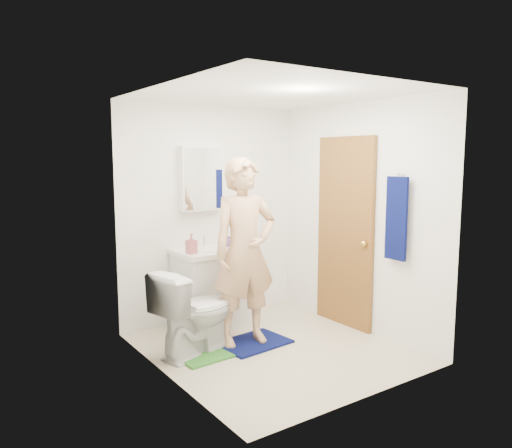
{
  "coord_description": "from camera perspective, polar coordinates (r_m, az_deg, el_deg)",
  "views": [
    {
      "loc": [
        -2.75,
        -3.7,
        1.83
      ],
      "look_at": [
        -0.03,
        0.25,
        1.19
      ],
      "focal_mm": 35.0,
      "sensor_mm": 36.0,
      "label": 1
    }
  ],
  "objects": [
    {
      "name": "soap_dispenser",
      "position": [
        5.16,
        -7.4,
        -2.25
      ],
      "size": [
        0.11,
        0.11,
        0.2
      ],
      "primitive_type": "imported",
      "rotation": [
        0.0,
        0.0,
        0.19
      ],
      "color": "#BF5964",
      "rests_on": "countertop"
    },
    {
      "name": "door",
      "position": [
        5.48,
        10.11,
        -0.93
      ],
      "size": [
        0.05,
        0.8,
        2.05
      ],
      "primitive_type": "cube",
      "color": "#936028",
      "rests_on": "ground"
    },
    {
      "name": "towel_hook",
      "position": [
        4.94,
        16.22,
        5.48
      ],
      "size": [
        0.06,
        0.02,
        0.02
      ],
      "primitive_type": "cylinder",
      "rotation": [
        0.0,
        1.57,
        0.0
      ],
      "color": "silver",
      "rests_on": "wall_right"
    },
    {
      "name": "bath_mat",
      "position": [
        5.07,
        -0.32,
        -13.4
      ],
      "size": [
        0.72,
        0.55,
        0.02
      ],
      "primitive_type": "cube",
      "rotation": [
        0.0,
        0.0,
        0.1
      ],
      "color": "#080F4C",
      "rests_on": "floor"
    },
    {
      "name": "toilet",
      "position": [
        4.74,
        -6.96,
        -9.89
      ],
      "size": [
        0.88,
        0.63,
        0.81
      ],
      "primitive_type": "imported",
      "rotation": [
        0.0,
        0.0,
        1.81
      ],
      "color": "white",
      "rests_on": "floor"
    },
    {
      "name": "countertop",
      "position": [
        5.39,
        -5.03,
        -3.14
      ],
      "size": [
        0.79,
        0.59,
        0.05
      ],
      "primitive_type": "cube",
      "color": "white",
      "rests_on": "vanity_cabinet"
    },
    {
      "name": "wall_right",
      "position": [
        5.39,
        11.61,
        0.76
      ],
      "size": [
        0.02,
        2.4,
        2.4
      ],
      "primitive_type": "cube",
      "color": "white",
      "rests_on": "ground"
    },
    {
      "name": "towel",
      "position": [
        4.94,
        15.75,
        0.61
      ],
      "size": [
        0.03,
        0.24,
        0.8
      ],
      "primitive_type": "cube",
      "color": "#080F4C",
      "rests_on": "wall_right"
    },
    {
      "name": "ceiling",
      "position": [
        4.65,
        2.17,
        14.8
      ],
      "size": [
        2.2,
        2.4,
        0.02
      ],
      "primitive_type": "cube",
      "color": "white",
      "rests_on": "ground"
    },
    {
      "name": "faucet",
      "position": [
        5.53,
        -5.96,
        -1.98
      ],
      "size": [
        0.03,
        0.03,
        0.12
      ],
      "primitive_type": "cylinder",
      "color": "silver",
      "rests_on": "countertop"
    },
    {
      "name": "wall_back",
      "position": [
        5.66,
        -5.23,
        1.21
      ],
      "size": [
        2.2,
        0.02,
        2.4
      ],
      "primitive_type": "cube",
      "color": "white",
      "rests_on": "ground"
    },
    {
      "name": "sink_basin",
      "position": [
        5.39,
        -5.03,
        -2.98
      ],
      "size": [
        0.4,
        0.4,
        0.03
      ],
      "primitive_type": "cylinder",
      "color": "white",
      "rests_on": "countertop"
    },
    {
      "name": "medicine_cabinet",
      "position": [
        5.5,
        -6.29,
        5.19
      ],
      "size": [
        0.5,
        0.12,
        0.7
      ],
      "primitive_type": "cube",
      "color": "white",
      "rests_on": "wall_back"
    },
    {
      "name": "vanity_cabinet",
      "position": [
        5.49,
        -4.98,
        -7.5
      ],
      "size": [
        0.75,
        0.55,
        0.8
      ],
      "primitive_type": "cube",
      "color": "white",
      "rests_on": "floor"
    },
    {
      "name": "wall_front",
      "position": [
        3.77,
        13.15,
        -2.19
      ],
      "size": [
        2.2,
        0.02,
        2.4
      ],
      "primitive_type": "cube",
      "color": "white",
      "rests_on": "ground"
    },
    {
      "name": "man",
      "position": [
        4.81,
        -1.31,
        -3.19
      ],
      "size": [
        0.71,
        0.51,
        1.81
      ],
      "primitive_type": "imported",
      "rotation": [
        0.0,
        0.0,
        -0.12
      ],
      "color": "tan",
      "rests_on": "bath_mat"
    },
    {
      "name": "green_rug",
      "position": [
        4.8,
        -5.98,
        -14.67
      ],
      "size": [
        0.51,
        0.44,
        0.02
      ],
      "primitive_type": "cube",
      "rotation": [
        0.0,
        0.0,
        0.06
      ],
      "color": "#36832B",
      "rests_on": "floor"
    },
    {
      "name": "wall_left",
      "position": [
        4.1,
        -10.47,
        -1.33
      ],
      "size": [
        0.02,
        2.4,
        2.4
      ],
      "primitive_type": "cube",
      "color": "white",
      "rests_on": "ground"
    },
    {
      "name": "door_knob",
      "position": [
        5.25,
        12.24,
        -2.2
      ],
      "size": [
        0.07,
        0.07,
        0.07
      ],
      "primitive_type": "sphere",
      "color": "gold",
      "rests_on": "door"
    },
    {
      "name": "mirror_panel",
      "position": [
        5.45,
        -5.97,
        5.17
      ],
      "size": [
        0.46,
        0.01,
        0.66
      ],
      "primitive_type": "cube",
      "color": "white",
      "rests_on": "wall_back"
    },
    {
      "name": "floor",
      "position": [
        4.97,
        2.03,
        -14.12
      ],
      "size": [
        2.2,
        2.4,
        0.02
      ],
      "primitive_type": "cube",
      "color": "beige",
      "rests_on": "ground"
    },
    {
      "name": "toothbrush_cup",
      "position": [
        5.57,
        -3.25,
        -2.01
      ],
      "size": [
        0.15,
        0.15,
        0.1
      ],
      "primitive_type": "imported",
      "rotation": [
        0.0,
        0.0,
        0.26
      ],
      "color": "#673C86",
      "rests_on": "countertop"
    }
  ]
}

